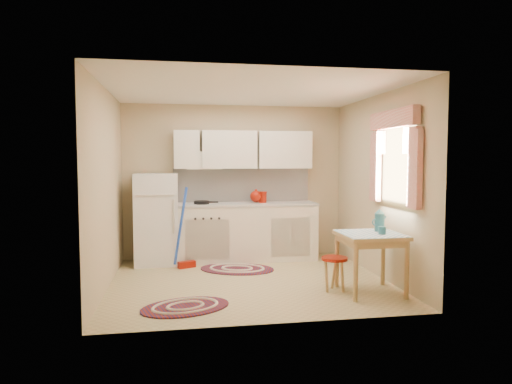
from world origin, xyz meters
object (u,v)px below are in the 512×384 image
fridge (157,219)px  stool (334,274)px  table (370,263)px  base_cabinets (245,233)px

fridge → stool: 2.94m
fridge → table: (2.61, -2.01, -0.34)m
fridge → base_cabinets: bearing=2.1°
base_cabinets → table: 2.40m
fridge → base_cabinets: (1.39, 0.05, -0.26)m
base_cabinets → stool: (0.82, -1.92, -0.23)m
base_cabinets → fridge: bearing=-177.9°
fridge → table: size_ratio=1.94×
fridge → stool: fridge is taller
stool → table: bearing=-18.9°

